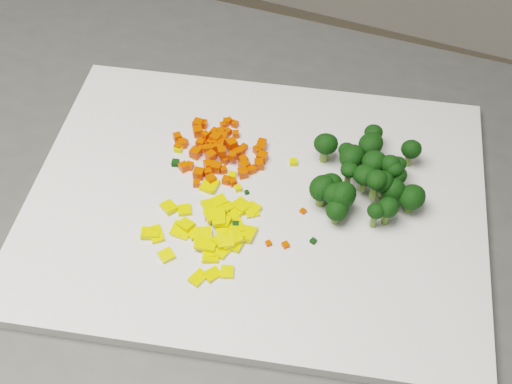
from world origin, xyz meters
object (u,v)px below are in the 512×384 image
at_px(carrot_pile, 217,144).
at_px(pepper_pile, 211,227).
at_px(cutting_board, 256,202).
at_px(broccoli_pile, 368,166).

height_order(carrot_pile, pepper_pile, carrot_pile).
distance_m(carrot_pile, pepper_pile, 0.12).
bearing_deg(cutting_board, pepper_pile, -111.75).
distance_m(carrot_pile, broccoli_pile, 0.17).
bearing_deg(carrot_pile, cutting_board, -34.49).
relative_size(pepper_pile, broccoli_pile, 0.97).
distance_m(pepper_pile, broccoli_pile, 0.18).
bearing_deg(cutting_board, broccoli_pile, 31.67).
xyz_separation_m(cutting_board, carrot_pile, (-0.07, 0.05, 0.02)).
xyz_separation_m(cutting_board, pepper_pile, (-0.02, -0.06, 0.02)).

